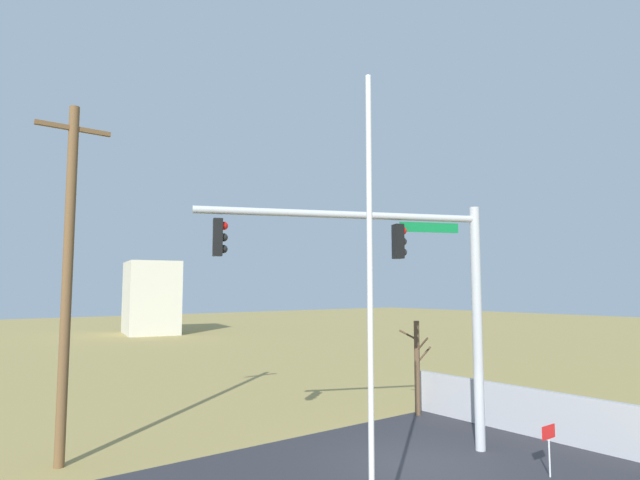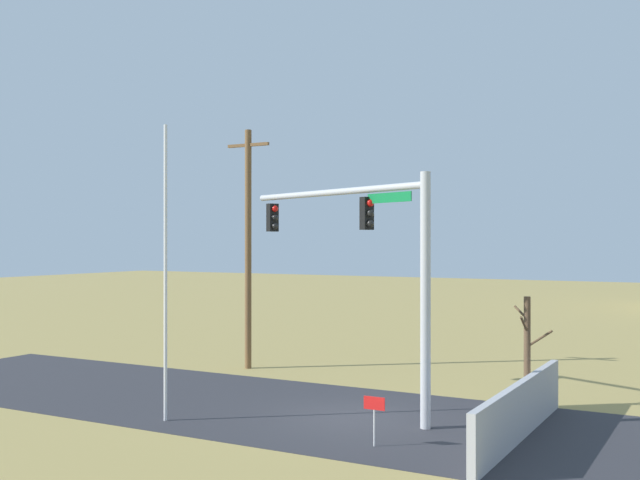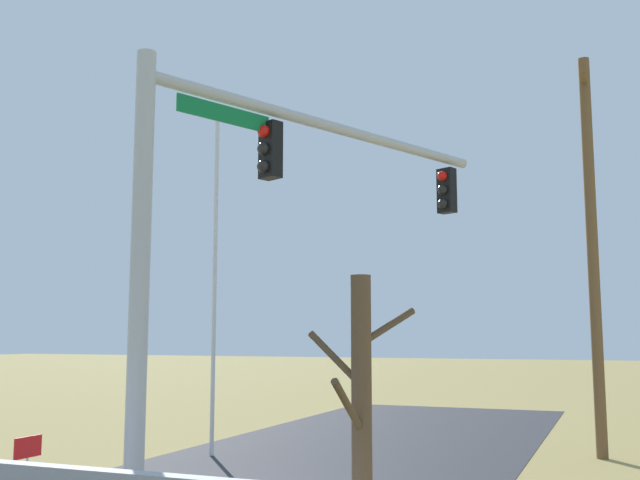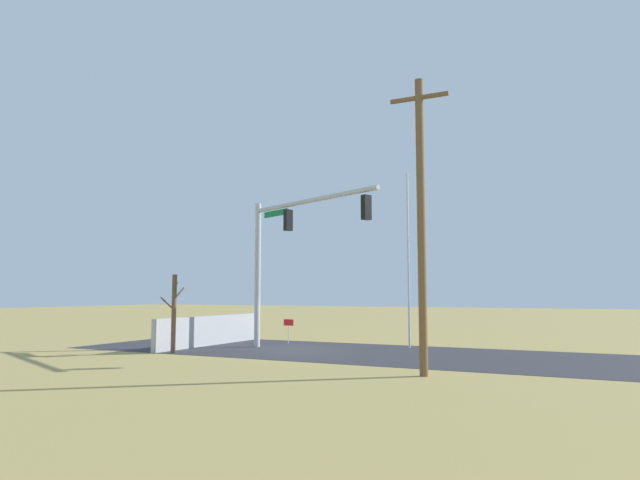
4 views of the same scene
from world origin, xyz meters
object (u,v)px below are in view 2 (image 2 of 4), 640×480
flagpole (165,273)px  utility_pole (248,245)px  bare_tree (527,350)px  signal_mast (372,246)px  open_sign (374,409)px

flagpole → utility_pole: 8.94m
utility_pole → bare_tree: utility_pole is taller
signal_mast → bare_tree: size_ratio=2.23×
utility_pole → open_sign: 12.82m
bare_tree → open_sign: bearing=-109.8°
open_sign → bare_tree: bearing=70.2°
utility_pole → bare_tree: size_ratio=2.81×
flagpole → open_sign: (6.23, 0.38, -3.23)m
flagpole → bare_tree: 10.96m
signal_mast → flagpole: 5.92m
flagpole → bare_tree: (8.45, 6.54, -2.40)m
flagpole → bare_tree: bearing=37.7°
flagpole → utility_pole: size_ratio=0.88×
utility_pole → open_sign: bearing=-41.2°
signal_mast → utility_pole: (-7.64, 4.87, 0.01)m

